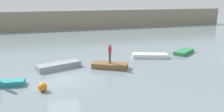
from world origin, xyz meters
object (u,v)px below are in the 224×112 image
person_red_shirt (110,53)px  rowboat_white (150,56)px  rowboat_brown (110,66)px  mooring_buoy (43,87)px  rowboat_green (184,52)px  rowboat_grey (59,66)px

person_red_shirt → rowboat_white: bearing=23.8°
rowboat_brown → mooring_buoy: 7.04m
rowboat_brown → rowboat_white: (5.23, 2.31, -0.03)m
rowboat_green → mooring_buoy: (-15.84, -6.55, 0.11)m
rowboat_brown → rowboat_white: rowboat_brown is taller
rowboat_brown → rowboat_green: rowboat_brown is taller
rowboat_grey → rowboat_white: bearing=-12.0°
rowboat_brown → rowboat_green: 10.25m
rowboat_grey → rowboat_white: rowboat_grey is taller
rowboat_white → mooring_buoy: size_ratio=5.98×
mooring_buoy → rowboat_grey: bearing=74.0°
rowboat_grey → rowboat_brown: rowboat_grey is taller
person_red_shirt → mooring_buoy: (-5.98, -3.72, -1.17)m
person_red_shirt → rowboat_grey: bearing=164.7°
rowboat_grey → person_red_shirt: 4.88m
rowboat_white → mooring_buoy: mooring_buoy is taller
rowboat_brown → rowboat_green: bearing=44.7°
rowboat_grey → rowboat_white: (9.78, 1.06, -0.05)m
person_red_shirt → rowboat_green: bearing=16.0°
rowboat_green → rowboat_white: bearing=152.1°
mooring_buoy → rowboat_green: bearing=22.5°
rowboat_white → rowboat_green: 4.66m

